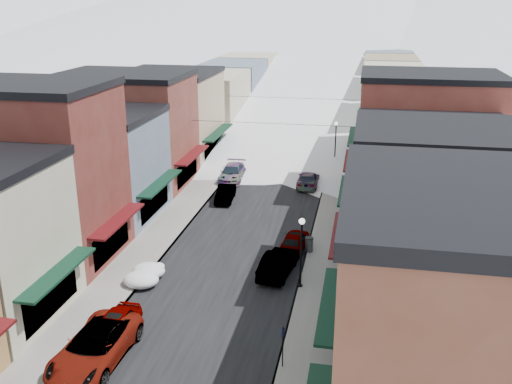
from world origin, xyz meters
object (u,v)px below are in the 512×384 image
at_px(car_green_sedan, 278,263).
at_px(streetlamp_near, 301,244).
at_px(car_silver_sedan, 114,327).
at_px(car_dark_hatch, 225,194).
at_px(trash_can, 309,244).
at_px(car_white_suv, 95,347).

height_order(car_green_sedan, streetlamp_near, streetlamp_near).
height_order(car_silver_sedan, car_green_sedan, car_green_sedan).
xyz_separation_m(car_dark_hatch, streetlamp_near, (8.70, -15.30, 2.41)).
bearing_deg(car_dark_hatch, trash_can, -53.56).
bearing_deg(streetlamp_near, car_silver_sedan, -140.46).
xyz_separation_m(car_white_suv, trash_can, (9.35, 15.16, -0.19)).
height_order(car_dark_hatch, streetlamp_near, streetlamp_near).
xyz_separation_m(car_silver_sedan, car_green_sedan, (7.57, 9.39, 0.04)).
bearing_deg(streetlamp_near, car_dark_hatch, 119.62).
relative_size(car_silver_sedan, car_green_sedan, 0.92).
relative_size(car_white_suv, streetlamp_near, 1.36).
relative_size(car_silver_sedan, trash_can, 4.17).
height_order(car_silver_sedan, car_dark_hatch, car_silver_sedan).
bearing_deg(trash_can, streetlamp_near, -90.00).
bearing_deg(car_silver_sedan, car_green_sedan, 52.16).
bearing_deg(car_green_sedan, car_white_suv, 63.78).
bearing_deg(car_dark_hatch, car_silver_sedan, -96.38).
distance_m(car_green_sedan, streetlamp_near, 3.35).
relative_size(car_silver_sedan, car_dark_hatch, 1.07).
bearing_deg(car_green_sedan, car_silver_sedan, 58.63).
bearing_deg(trash_can, car_silver_sedan, -125.31).
xyz_separation_m(car_white_suv, car_dark_hatch, (0.65, 25.03, -0.19)).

